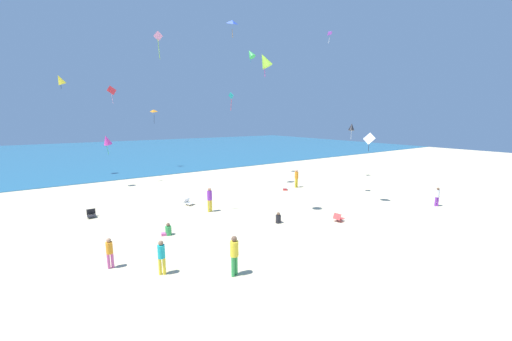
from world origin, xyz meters
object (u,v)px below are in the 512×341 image
(person_5, at_px, (437,196))
(kite_purple, at_px, (329,33))
(beach_chair_near_camera, at_px, (338,217))
(person_1, at_px, (234,253))
(person_6, at_px, (296,177))
(kite_white, at_px, (369,139))
(kite_black, at_px, (352,127))
(beach_chair_mid_beach, at_px, (91,214))
(kite_magenta, at_px, (107,140))
(person_3, at_px, (110,251))
(beach_chair_far_left, at_px, (189,202))
(cooler_box, at_px, (285,189))
(person_4, at_px, (161,255))
(kite_pink, at_px, (158,38))
(person_7, at_px, (210,198))
(kite_orange, at_px, (154,111))
(kite_yellow, at_px, (60,80))
(kite_red, at_px, (112,91))
(person_0, at_px, (278,219))
(kite_blue, at_px, (232,22))
(kite_lime, at_px, (265,60))
(person_2, at_px, (168,231))
(kite_teal, at_px, (231,97))
(kite_green, at_px, (251,54))

(person_5, distance_m, kite_purple, 18.26)
(beach_chair_near_camera, bearing_deg, person_1, -176.86)
(person_6, bearing_deg, person_5, -163.37)
(kite_white, distance_m, kite_purple, 13.40)
(person_1, height_order, kite_black, kite_black)
(beach_chair_mid_beach, distance_m, person_1, 12.42)
(person_6, height_order, kite_magenta, kite_magenta)
(person_3, distance_m, kite_white, 18.39)
(beach_chair_far_left, distance_m, cooler_box, 9.12)
(person_4, xyz_separation_m, kite_purple, (20.19, 9.78, 14.03))
(kite_black, bearing_deg, cooler_box, 134.08)
(kite_purple, bearing_deg, kite_pink, -171.28)
(beach_chair_near_camera, xyz_separation_m, person_7, (-5.89, 6.45, 0.73))
(person_3, relative_size, kite_pink, 0.86)
(beach_chair_far_left, relative_size, person_3, 0.62)
(person_7, bearing_deg, person_3, 117.82)
(person_3, relative_size, kite_white, 1.00)
(beach_chair_near_camera, xyz_separation_m, kite_orange, (-3.76, 27.35, 7.25))
(kite_yellow, xyz_separation_m, kite_red, (3.86, -7.24, -1.50))
(person_1, height_order, kite_yellow, kite_yellow)
(person_0, bearing_deg, person_5, -62.88)
(beach_chair_mid_beach, bearing_deg, beach_chair_near_camera, 53.87)
(kite_blue, bearing_deg, person_0, -104.24)
(person_7, height_order, kite_lime, kite_lime)
(cooler_box, distance_m, kite_pink, 15.90)
(person_6, xyz_separation_m, kite_blue, (-4.94, 3.25, 13.73))
(beach_chair_near_camera, relative_size, beach_chair_far_left, 0.79)
(beach_chair_mid_beach, bearing_deg, person_2, 30.20)
(person_2, relative_size, kite_red, 0.41)
(kite_teal, bearing_deg, beach_chair_far_left, -157.55)
(person_2, distance_m, person_4, 4.36)
(beach_chair_far_left, height_order, kite_black, kite_black)
(beach_chair_mid_beach, height_order, kite_lime, kite_lime)
(person_5, relative_size, kite_green, 0.95)
(person_0, xyz_separation_m, kite_orange, (-0.46, 25.36, 7.26))
(kite_orange, relative_size, kite_yellow, 1.20)
(kite_red, bearing_deg, kite_black, -43.55)
(kite_green, xyz_separation_m, kite_lime, (-7.45, -12.93, -3.55))
(person_0, xyz_separation_m, person_6, (7.42, 6.54, 0.75))
(person_4, xyz_separation_m, kite_black, (17.62, 4.44, 4.93))
(kite_green, distance_m, kite_lime, 15.34)
(person_4, xyz_separation_m, person_7, (5.28, 6.55, 0.13))
(kite_blue, bearing_deg, person_3, -140.22)
(cooler_box, distance_m, kite_teal, 9.56)
(beach_chair_near_camera, relative_size, person_5, 0.48)
(cooler_box, bearing_deg, person_2, -160.27)
(cooler_box, bearing_deg, person_4, -148.45)
(cooler_box, relative_size, kite_green, 0.43)
(kite_pink, xyz_separation_m, kite_magenta, (-1.86, 11.54, -6.70))
(person_2, bearing_deg, person_0, -179.98)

